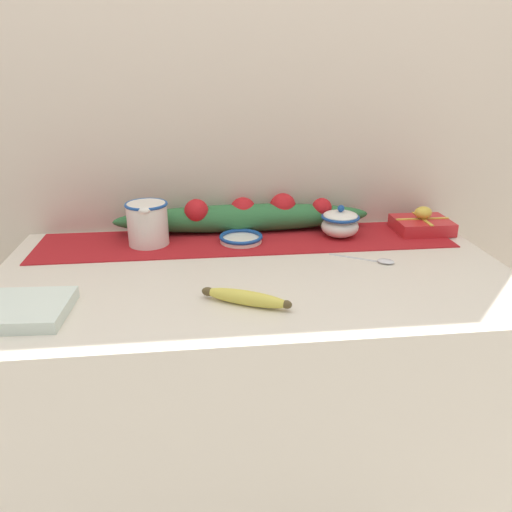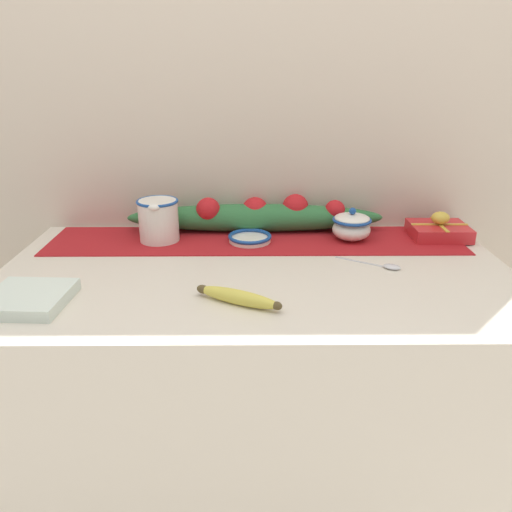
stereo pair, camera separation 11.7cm
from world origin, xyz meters
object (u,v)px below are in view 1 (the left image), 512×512
small_dish (241,238)px  napkin_stack (27,310)px  gift_box (422,224)px  banana (246,298)px  cream_pitcher (148,222)px  sugar_bowl (340,223)px  spoon (382,261)px

small_dish → napkin_stack: (-0.47, -0.38, -0.00)m
small_dish → gift_box: 0.55m
banana → gift_box: (0.57, 0.42, 0.01)m
cream_pitcher → napkin_stack: size_ratio=0.84×
sugar_bowl → spoon: bearing=-74.5°
cream_pitcher → banana: size_ratio=0.73×
cream_pitcher → spoon: bearing=-18.7°
small_dish → gift_box: gift_box is taller
small_dish → napkin_stack: bearing=-140.7°
napkin_stack → gift_box: size_ratio=1.01×
napkin_stack → gift_box: bearing=22.3°
napkin_stack → cream_pitcher: bearing=62.0°
cream_pitcher → napkin_stack: (-0.21, -0.39, -0.05)m
banana → napkin_stack: bearing=179.6°
small_dish → sugar_bowl: bearing=2.5°
sugar_bowl → gift_box: 0.26m
banana → spoon: banana is taller
cream_pitcher → sugar_bowl: bearing=-0.1°
small_dish → spoon: bearing=-28.9°
small_dish → banana: bearing=-93.5°
cream_pitcher → sugar_bowl: (0.54, -0.00, -0.02)m
napkin_stack → gift_box: gift_box is taller
banana → spoon: 0.42m
small_dish → napkin_stack: napkin_stack is taller
sugar_bowl → banana: sugar_bowl is taller
cream_pitcher → small_dish: size_ratio=1.12×
sugar_bowl → gift_box: (0.26, 0.02, -0.02)m
banana → small_dish: bearing=86.5°
spoon → napkin_stack: (-0.81, -0.19, 0.01)m
spoon → gift_box: bearing=79.1°
gift_box → sugar_bowl: bearing=-175.4°
spoon → sugar_bowl: bearing=136.6°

